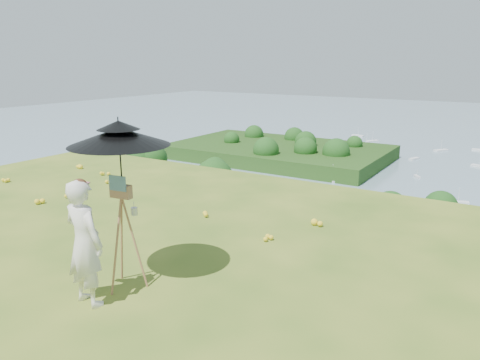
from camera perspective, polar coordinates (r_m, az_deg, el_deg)
The scene contains 11 objects.
ground at distance 8.61m, azimuth -23.92°, elevation -8.50°, with size 14.00×14.00×0.00m, color #40621C.
shoreline_tier at distance 88.70m, azimuth 24.83°, elevation -13.18°, with size 170.00×28.00×8.00m, color gray.
peninsula at distance 181.91m, azimuth 4.74°, elevation 4.24°, with size 90.00×60.00×12.00m, color #18330E, non-canonical shape.
slope_trees at distance 43.82m, azimuth 20.53°, elevation -11.02°, with size 110.00×50.00×6.00m, color #1A4615, non-canonical shape.
harbor_town at distance 86.03m, azimuth 25.29°, elevation -9.32°, with size 110.00×22.00×5.00m, color silver, non-canonical shape.
moored_boats at distance 170.44m, azimuth 24.69°, elevation 0.65°, with size 140.00×140.00×0.70m, color silver, non-canonical shape.
wildflowers at distance 8.71m, azimuth -22.60°, elevation -7.66°, with size 10.00×10.50×0.12m, color yellow, non-canonical shape.
painter at distance 6.47m, azimuth -18.44°, elevation -7.29°, with size 0.63×0.41×1.72m, color white.
field_easel at distance 6.79m, azimuth -13.99°, elevation -6.21°, with size 0.63×0.63×1.66m, color #B07349, non-canonical shape.
sun_umbrella at distance 6.51m, azimuth -14.39°, elevation 2.76°, with size 1.37×1.37×1.08m, color black, non-canonical shape.
painter_cap at distance 6.23m, azimuth -19.03°, elevation -0.33°, with size 0.20×0.24×0.10m, color #C96E7A, non-canonical shape.
Camera 1 is at (6.75, -4.29, 3.18)m, focal length 35.00 mm.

